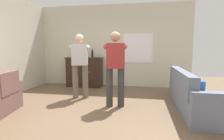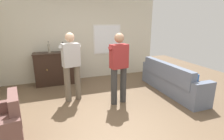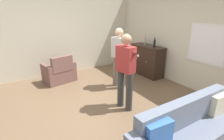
% 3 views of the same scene
% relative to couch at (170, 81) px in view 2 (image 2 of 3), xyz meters
% --- Properties ---
extents(ground, '(10.40, 10.40, 0.00)m').
position_rel_couch_xyz_m(ground, '(-2.02, -0.53, -0.33)').
color(ground, brown).
extents(wall_back_with_window, '(5.20, 0.15, 2.80)m').
position_rel_couch_xyz_m(wall_back_with_window, '(-2.00, 2.12, 1.07)').
color(wall_back_with_window, beige).
rests_on(wall_back_with_window, ground).
extents(couch, '(0.57, 2.30, 0.84)m').
position_rel_couch_xyz_m(couch, '(0.00, 0.00, 0.00)').
color(couch, slate).
rests_on(couch, ground).
extents(armchair, '(0.79, 0.98, 0.85)m').
position_rel_couch_xyz_m(armchair, '(-3.90, -0.95, -0.04)').
color(armchair, brown).
rests_on(armchair, ground).
extents(sideboard_cabinet, '(1.23, 0.49, 1.01)m').
position_rel_couch_xyz_m(sideboard_cabinet, '(-2.98, 1.77, 0.17)').
color(sideboard_cabinet, black).
rests_on(sideboard_cabinet, ground).
extents(bottle_wine_green, '(0.07, 0.07, 0.35)m').
position_rel_couch_xyz_m(bottle_wine_green, '(-3.10, 1.77, 0.81)').
color(bottle_wine_green, gray).
rests_on(bottle_wine_green, sideboard_cabinet).
extents(bottle_liquor_amber, '(0.07, 0.07, 0.31)m').
position_rel_couch_xyz_m(bottle_liquor_amber, '(-2.69, 1.78, 0.80)').
color(bottle_liquor_amber, black).
rests_on(bottle_liquor_amber, sideboard_cabinet).
extents(person_standing_left, '(0.54, 0.51, 1.68)m').
position_rel_couch_xyz_m(person_standing_left, '(-2.62, 0.40, 0.61)').
color(person_standing_left, '#6B6051').
rests_on(person_standing_left, ground).
extents(person_standing_right, '(0.55, 0.51, 1.68)m').
position_rel_couch_xyz_m(person_standing_right, '(-1.60, -0.12, 0.61)').
color(person_standing_right, '#383838').
rests_on(person_standing_right, ground).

